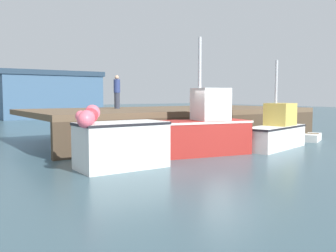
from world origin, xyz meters
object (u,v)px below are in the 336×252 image
at_px(fishing_boat_near_left, 120,142).
at_px(fishing_boat_mid, 276,132).
at_px(dockworker, 117,92).
at_px(rowboat, 312,137).
at_px(fishing_boat_near_right, 201,131).

xyz_separation_m(fishing_boat_near_left, fishing_boat_mid, (7.70, 0.21, -0.10)).
height_order(fishing_boat_near_left, dockworker, dockworker).
xyz_separation_m(fishing_boat_mid, rowboat, (3.66, 0.72, -0.55)).
height_order(fishing_boat_mid, rowboat, fishing_boat_mid).
height_order(fishing_boat_near_left, fishing_boat_mid, fishing_boat_mid).
distance_m(fishing_boat_near_left, fishing_boat_mid, 7.71).
relative_size(fishing_boat_near_left, fishing_boat_mid, 0.76).
height_order(fishing_boat_near_left, rowboat, fishing_boat_near_left).
xyz_separation_m(fishing_boat_near_right, fishing_boat_mid, (3.76, -0.55, -0.21)).
distance_m(fishing_boat_near_left, dockworker, 8.30).
bearing_deg(dockworker, fishing_boat_mid, -59.70).
distance_m(fishing_boat_mid, dockworker, 8.41).
bearing_deg(fishing_boat_near_right, fishing_boat_near_left, -169.09).
height_order(fishing_boat_near_right, rowboat, fishing_boat_near_right).
bearing_deg(rowboat, fishing_boat_mid, -168.95).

